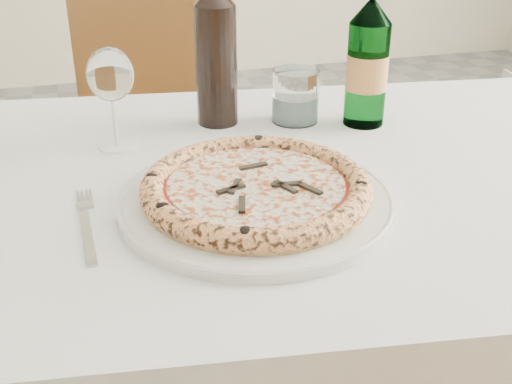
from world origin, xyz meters
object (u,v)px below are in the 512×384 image
(dining_table, at_px, (239,232))
(wine_bottle, at_px, (216,53))
(pizza, at_px, (256,188))
(chair_far, at_px, (146,132))
(beer_bottle, at_px, (368,62))
(wine_glass, at_px, (110,77))
(plate, at_px, (256,200))
(tumbler, at_px, (295,99))

(dining_table, distance_m, wine_bottle, 0.31)
(dining_table, height_order, wine_bottle, wine_bottle)
(dining_table, distance_m, pizza, 0.16)
(chair_far, relative_size, beer_bottle, 3.44)
(dining_table, relative_size, wine_glass, 8.83)
(wine_bottle, bearing_deg, dining_table, -94.74)
(dining_table, xyz_separation_m, plate, (-0.00, -0.10, 0.11))
(plate, relative_size, tumbler, 4.01)
(pizza, bearing_deg, plate, 16.22)
(chair_far, xyz_separation_m, beer_bottle, (0.32, -0.63, 0.33))
(plate, bearing_deg, dining_table, 90.00)
(dining_table, xyz_separation_m, beer_bottle, (0.26, 0.14, 0.21))
(pizza, relative_size, wine_bottle, 1.05)
(chair_far, bearing_deg, pizza, -86.07)
(tumbler, relative_size, beer_bottle, 0.34)
(plate, relative_size, beer_bottle, 1.35)
(pizza, xyz_separation_m, wine_glass, (-0.16, 0.25, 0.09))
(pizza, distance_m, beer_bottle, 0.37)
(chair_far, height_order, tumbler, chair_far)
(pizza, bearing_deg, wine_bottle, 86.76)
(pizza, height_order, wine_glass, wine_glass)
(chair_far, bearing_deg, plate, -86.07)
(chair_far, height_order, wine_bottle, wine_bottle)
(chair_far, distance_m, wine_glass, 0.72)
(chair_far, xyz_separation_m, plate, (0.06, -0.88, 0.23))
(wine_glass, xyz_separation_m, wine_bottle, (0.18, 0.07, 0.01))
(dining_table, distance_m, plate, 0.15)
(tumbler, xyz_separation_m, wine_bottle, (-0.13, 0.03, 0.08))
(tumbler, distance_m, wine_bottle, 0.16)
(beer_bottle, bearing_deg, pizza, -136.88)
(tumbler, bearing_deg, plate, -117.56)
(pizza, distance_m, wine_bottle, 0.33)
(plate, relative_size, wine_glass, 2.27)
(plate, bearing_deg, pizza, -163.78)
(plate, xyz_separation_m, wine_bottle, (0.02, 0.32, 0.11))
(wine_glass, bearing_deg, dining_table, -43.07)
(dining_table, relative_size, beer_bottle, 5.25)
(beer_bottle, distance_m, wine_bottle, 0.25)
(pizza, height_order, wine_bottle, wine_bottle)
(plate, distance_m, wine_bottle, 0.34)
(beer_bottle, bearing_deg, wine_glass, 179.22)
(chair_far, bearing_deg, beer_bottle, -63.06)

